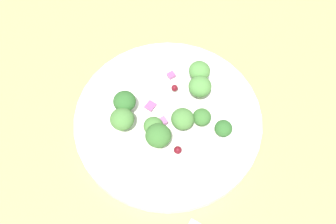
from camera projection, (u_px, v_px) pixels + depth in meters
ground_plane at (161, 109)px, 55.02cm from camera, size 180.00×180.00×2.00cm
plate at (168, 119)px, 52.21cm from camera, size 23.34×23.34×1.70cm
dressing_pool at (168, 117)px, 51.83cm from camera, size 13.54×13.54×0.20cm
broccoli_floret_0 at (122, 119)px, 49.33cm from camera, size 2.89×2.89×2.92cm
broccoli_floret_1 at (154, 126)px, 49.39cm from camera, size 2.35×2.35×2.38cm
broccoli_floret_2 at (202, 117)px, 50.02cm from camera, size 2.23×2.23×2.26cm
broccoli_floret_3 at (125, 102)px, 50.27cm from camera, size 2.76×2.76×2.80cm
broccoli_floret_4 at (223, 129)px, 49.52cm from camera, size 2.13×2.13×2.15cm
broccoli_floret_5 at (183, 119)px, 49.48cm from camera, size 2.77×2.77×2.80cm
broccoli_floret_6 at (158, 136)px, 48.02cm from camera, size 3.00×3.00×3.03cm
broccoli_floret_7 at (199, 71)px, 52.76cm from camera, size 2.72×2.72×2.75cm
broccoli_floret_8 at (200, 87)px, 51.49cm from camera, size 2.87×2.87×2.91cm
cranberry_0 at (126, 95)px, 52.53cm from camera, size 0.76×0.76×0.76cm
cranberry_1 at (175, 88)px, 52.80cm from camera, size 0.84×0.84×0.84cm
cranberry_2 at (178, 150)px, 49.05cm from camera, size 0.95×0.95×0.95cm
cranberry_3 at (152, 130)px, 50.21cm from camera, size 0.74×0.74×0.74cm
onion_bit_0 at (163, 121)px, 50.93cm from camera, size 1.39×1.39×0.54cm
onion_bit_1 at (171, 75)px, 54.37cm from camera, size 1.29×1.29×0.43cm
onion_bit_2 at (150, 106)px, 52.18cm from camera, size 1.56×1.49×0.30cm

